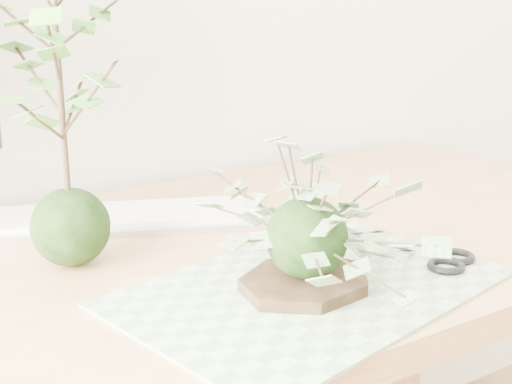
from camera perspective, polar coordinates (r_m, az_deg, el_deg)
desk at (r=1.01m, az=-6.25°, el=-9.70°), size 1.60×0.70×0.74m
cutting_mat at (r=0.87m, az=4.39°, el=-7.63°), size 0.50×0.39×0.00m
stone_dish at (r=0.86m, az=4.01°, el=-7.20°), size 0.19×0.19×0.01m
ivy_kokedama at (r=0.82m, az=4.15°, el=-0.66°), size 0.35×0.35×0.19m
maple_kokedama at (r=0.90m, az=-15.73°, el=12.26°), size 0.30×0.30×0.43m
keyboard at (r=1.11m, az=-11.60°, el=-2.08°), size 0.50×0.32×0.02m
scissors at (r=0.96m, az=13.57°, el=-5.27°), size 0.10×0.20×0.01m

